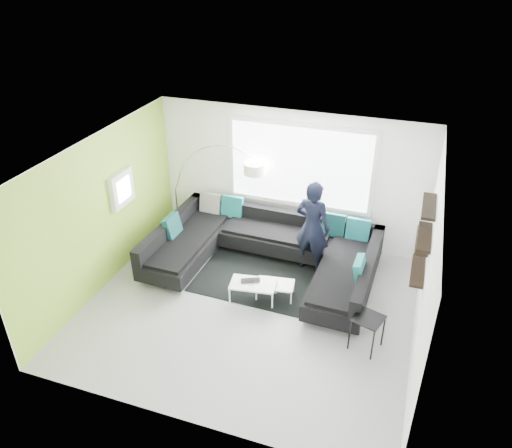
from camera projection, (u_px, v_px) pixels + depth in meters
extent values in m
plane|color=gray|center=(249.00, 307.00, 8.71)|extent=(5.50, 5.50, 0.00)
cube|color=white|center=(290.00, 178.00, 10.06)|extent=(5.50, 0.04, 2.80)
cube|color=white|center=(178.00, 343.00, 5.97)|extent=(5.50, 0.04, 2.80)
cube|color=white|center=(102.00, 213.00, 8.79)|extent=(0.04, 5.00, 2.80)
cube|color=white|center=(426.00, 271.00, 7.24)|extent=(0.04, 5.00, 2.80)
cube|color=white|center=(248.00, 158.00, 7.31)|extent=(5.50, 5.00, 0.04)
cube|color=#93C638|center=(102.00, 213.00, 8.78)|extent=(0.01, 5.00, 2.80)
cube|color=white|center=(300.00, 166.00, 9.82)|extent=(2.96, 0.06, 1.68)
cube|color=white|center=(122.00, 189.00, 9.16)|extent=(0.12, 0.66, 0.66)
cube|color=black|center=(423.00, 239.00, 7.45)|extent=(0.20, 1.24, 0.95)
cube|color=black|center=(263.00, 262.00, 9.53)|extent=(4.21, 2.68, 0.44)
cube|color=black|center=(263.00, 246.00, 9.34)|extent=(4.21, 2.68, 0.33)
cube|color=#0C4C51|center=(263.00, 243.00, 9.30)|extent=(3.70, 0.33, 0.46)
cube|color=black|center=(263.00, 278.00, 9.46)|extent=(2.46, 1.82, 0.01)
cube|color=white|center=(264.00, 290.00, 8.86)|extent=(1.11, 0.74, 0.34)
cube|color=black|center=(366.00, 333.00, 7.72)|extent=(0.54, 0.54, 0.59)
imported|color=black|center=(312.00, 227.00, 9.27)|extent=(0.83, 0.68, 1.86)
imported|color=black|center=(251.00, 282.00, 8.76)|extent=(0.50, 0.47, 0.03)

